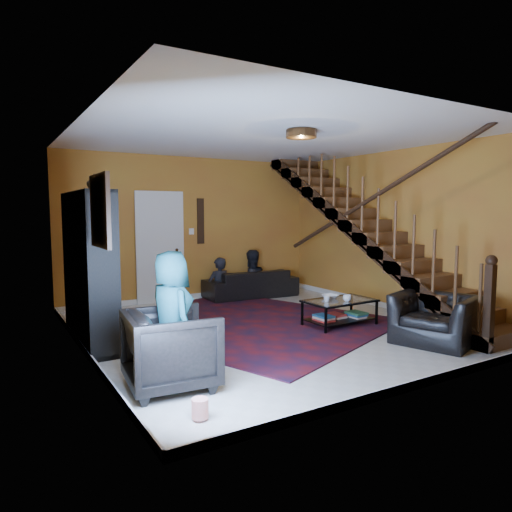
{
  "coord_description": "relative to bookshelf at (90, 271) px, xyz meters",
  "views": [
    {
      "loc": [
        -3.59,
        -5.64,
        1.75
      ],
      "look_at": [
        0.04,
        0.4,
        1.05
      ],
      "focal_mm": 32.0,
      "sensor_mm": 36.0,
      "label": 1
    }
  ],
  "objects": [
    {
      "name": "vase",
      "position": [
        -0.0,
        -0.5,
        1.13
      ],
      "size": [
        0.18,
        0.18,
        0.19
      ],
      "primitive_type": "imported",
      "color": "#999999",
      "rests_on": "bookshelf"
    },
    {
      "name": "popcorn_bucket",
      "position": [
        0.3,
        -2.85,
        -0.86
      ],
      "size": [
        0.16,
        0.16,
        0.16
      ],
      "primitive_type": "cylinder",
      "rotation": [
        0.0,
        0.0,
        -0.14
      ],
      "color": "red",
      "rests_on": "rug"
    },
    {
      "name": "sofa",
      "position": [
        3.46,
        1.7,
        -0.69
      ],
      "size": [
        1.93,
        0.83,
        0.55
      ],
      "primitive_type": "imported",
      "rotation": [
        0.0,
        0.0,
        3.09
      ],
      "color": "black",
      "rests_on": "floor"
    },
    {
      "name": "framed_picture",
      "position": [
        -0.17,
        -1.5,
        0.79
      ],
      "size": [
        0.04,
        0.74,
        0.74
      ],
      "primitive_type": "cube",
      "color": "maroon",
      "rests_on": "room"
    },
    {
      "name": "staircase",
      "position": [
        4.53,
        -0.6,
        0.43
      ],
      "size": [
        0.95,
        5.02,
        3.18
      ],
      "color": "brown",
      "rests_on": "floor"
    },
    {
      "name": "wall_hanging",
      "position": [
        2.55,
        2.13,
        0.59
      ],
      "size": [
        0.14,
        0.03,
        0.9
      ],
      "primitive_type": "cube",
      "color": "black",
      "rests_on": "room"
    },
    {
      "name": "armchair_left",
      "position": [
        0.35,
        -2.05,
        -0.57
      ],
      "size": [
        0.94,
        0.92,
        0.78
      ],
      "primitive_type": "imported",
      "rotation": [
        0.0,
        0.0,
        1.47
      ],
      "color": "black",
      "rests_on": "floor"
    },
    {
      "name": "coffee_table",
      "position": [
        3.43,
        -1.04,
        -0.74
      ],
      "size": [
        1.08,
        0.65,
        0.4
      ],
      "rotation": [
        0.0,
        0.0,
        0.03
      ],
      "color": "black",
      "rests_on": "floor"
    },
    {
      "name": "person_adult_b",
      "position": [
        3.5,
        1.75,
        -0.71
      ],
      "size": [
        0.72,
        0.58,
        1.41
      ],
      "primitive_type": "imported",
      "rotation": [
        0.0,
        0.0,
        3.07
      ],
      "color": "black",
      "rests_on": "sofa"
    },
    {
      "name": "room",
      "position": [
        1.07,
        0.73,
        -0.91
      ],
      "size": [
        5.5,
        5.5,
        5.5
      ],
      "color": "#B38127",
      "rests_on": "ground"
    },
    {
      "name": "cup_b",
      "position": [
        3.16,
        -1.06,
        -0.52
      ],
      "size": [
        0.11,
        0.11,
        0.09
      ],
      "primitive_type": "imported",
      "rotation": [
        0.0,
        0.0,
        -0.29
      ],
      "color": "#999999",
      "rests_on": "coffee_table"
    },
    {
      "name": "ceiling_fixture",
      "position": [
        2.4,
        -1.4,
        1.78
      ],
      "size": [
        0.4,
        0.4,
        0.1
      ],
      "primitive_type": "cylinder",
      "color": "#3F2814",
      "rests_on": "room"
    },
    {
      "name": "cup_a",
      "position": [
        3.44,
        -1.19,
        -0.51
      ],
      "size": [
        0.15,
        0.15,
        0.1
      ],
      "primitive_type": "imported",
      "rotation": [
        0.0,
        0.0,
        0.26
      ],
      "color": "#999999",
      "rests_on": "coffee_table"
    },
    {
      "name": "person_child",
      "position": [
        0.45,
        -1.8,
        -0.29
      ],
      "size": [
        0.51,
        0.71,
        1.34
      ],
      "primitive_type": "imported",
      "rotation": [
        0.0,
        0.0,
        1.71
      ],
      "color": "#18535C",
      "rests_on": "armchair_left"
    },
    {
      "name": "floor",
      "position": [
        2.4,
        -0.6,
        -0.96
      ],
      "size": [
        5.5,
        5.5,
        0.0
      ],
      "primitive_type": "plane",
      "color": "beige",
      "rests_on": "ground"
    },
    {
      "name": "bowl",
      "position": [
        3.38,
        -0.88,
        -0.53
      ],
      "size": [
        0.25,
        0.25,
        0.06
      ],
      "primitive_type": "imported",
      "rotation": [
        0.0,
        0.0,
        0.07
      ],
      "color": "#999999",
      "rests_on": "coffee_table"
    },
    {
      "name": "rug",
      "position": [
        2.32,
        -0.16,
        -0.95
      ],
      "size": [
        4.57,
        4.86,
        0.02
      ],
      "primitive_type": "cube",
      "rotation": [
        0.0,
        0.0,
        0.36
      ],
      "color": "#4C0D12",
      "rests_on": "floor"
    },
    {
      "name": "door",
      "position": [
        1.7,
        2.12,
        0.06
      ],
      "size": [
        0.82,
        0.05,
        2.05
      ],
      "primitive_type": "cube",
      "color": "silver",
      "rests_on": "floor"
    },
    {
      "name": "person_adult_a",
      "position": [
        2.77,
        1.75,
        -0.77
      ],
      "size": [
        0.49,
        0.34,
        1.29
      ],
      "primitive_type": "imported",
      "rotation": [
        0.0,
        0.0,
        3.2
      ],
      "color": "black",
      "rests_on": "sofa"
    },
    {
      "name": "armchair_right",
      "position": [
        3.9,
        -2.38,
        -0.64
      ],
      "size": [
        1.15,
        1.23,
        0.65
      ],
      "primitive_type": "imported",
      "rotation": [
        0.0,
        0.0,
        -1.24
      ],
      "color": "black",
      "rests_on": "floor"
    },
    {
      "name": "bookshelf",
      "position": [
        0.0,
        0.0,
        0.0
      ],
      "size": [
        0.35,
        1.8,
        2.0
      ],
      "color": "black",
      "rests_on": "floor"
    }
  ]
}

